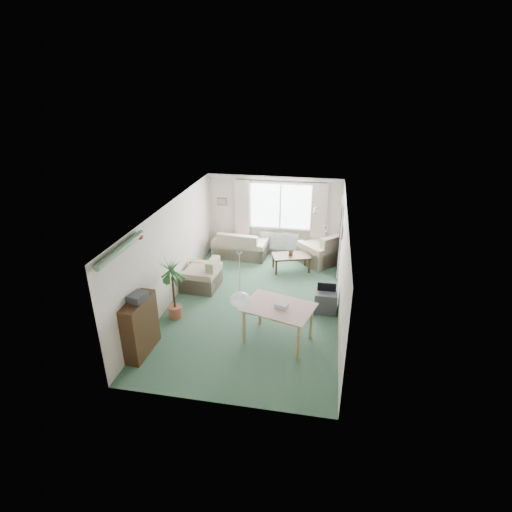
% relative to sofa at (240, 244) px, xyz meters
% --- Properties ---
extents(ground, '(6.50, 6.50, 0.00)m').
position_rel_sofa_xyz_m(ground, '(0.93, -2.75, -0.40)').
color(ground, '#32543D').
extents(window, '(1.80, 0.03, 1.30)m').
position_rel_sofa_xyz_m(window, '(1.13, 0.48, 1.10)').
color(window, white).
extents(curtain_rod, '(2.60, 0.03, 0.03)m').
position_rel_sofa_xyz_m(curtain_rod, '(1.13, 0.40, 1.87)').
color(curtain_rod, black).
extents(curtain_left, '(0.45, 0.08, 2.00)m').
position_rel_sofa_xyz_m(curtain_left, '(-0.02, 0.38, 0.87)').
color(curtain_left, beige).
extents(curtain_right, '(0.45, 0.08, 2.00)m').
position_rel_sofa_xyz_m(curtain_right, '(2.28, 0.38, 0.87)').
color(curtain_right, beige).
extents(radiator, '(1.20, 0.10, 0.55)m').
position_rel_sofa_xyz_m(radiator, '(1.13, 0.44, -0.00)').
color(radiator, white).
extents(doorway, '(0.03, 0.95, 2.00)m').
position_rel_sofa_xyz_m(doorway, '(2.92, -0.55, 0.60)').
color(doorway, black).
extents(pendant_lamp, '(0.36, 0.36, 0.36)m').
position_rel_sofa_xyz_m(pendant_lamp, '(1.13, -5.05, 1.08)').
color(pendant_lamp, white).
extents(tinsel_garland, '(1.60, 1.60, 0.12)m').
position_rel_sofa_xyz_m(tinsel_garland, '(-0.99, -5.05, 1.88)').
color(tinsel_garland, '#196626').
extents(bauble_cluster_a, '(0.20, 0.20, 0.20)m').
position_rel_sofa_xyz_m(bauble_cluster_a, '(2.23, -1.85, 1.82)').
color(bauble_cluster_a, silver).
extents(bauble_cluster_b, '(0.20, 0.20, 0.20)m').
position_rel_sofa_xyz_m(bauble_cluster_b, '(2.53, -3.05, 1.82)').
color(bauble_cluster_b, silver).
extents(wall_picture_back, '(0.28, 0.03, 0.22)m').
position_rel_sofa_xyz_m(wall_picture_back, '(-0.67, 0.48, 1.15)').
color(wall_picture_back, brown).
extents(wall_picture_right, '(0.03, 0.24, 0.30)m').
position_rel_sofa_xyz_m(wall_picture_right, '(2.91, -1.55, 1.15)').
color(wall_picture_right, brown).
extents(sofa, '(1.67, 0.98, 0.80)m').
position_rel_sofa_xyz_m(sofa, '(0.00, 0.00, 0.00)').
color(sofa, beige).
rests_on(sofa, ground).
extents(armchair_corner, '(1.42, 1.42, 0.92)m').
position_rel_sofa_xyz_m(armchair_corner, '(2.41, -0.02, 0.06)').
color(armchair_corner, beige).
rests_on(armchair_corner, ground).
extents(armchair_left, '(0.92, 0.97, 0.82)m').
position_rel_sofa_xyz_m(armchair_left, '(-0.57, -2.13, 0.01)').
color(armchair_left, beige).
rests_on(armchair_left, ground).
extents(coffee_table, '(1.16, 0.86, 0.46)m').
position_rel_sofa_xyz_m(coffee_table, '(1.62, -0.71, -0.17)').
color(coffee_table, black).
rests_on(coffee_table, ground).
extents(photo_frame, '(0.12, 0.03, 0.16)m').
position_rel_sofa_xyz_m(photo_frame, '(1.60, -0.71, 0.14)').
color(photo_frame, '#4C3527').
rests_on(photo_frame, coffee_table).
extents(bookshelf, '(0.36, 0.97, 1.17)m').
position_rel_sofa_xyz_m(bookshelf, '(-0.91, -4.93, 0.19)').
color(bookshelf, black).
rests_on(bookshelf, ground).
extents(hifi_box, '(0.35, 0.40, 0.14)m').
position_rel_sofa_xyz_m(hifi_box, '(-0.88, -4.91, 0.84)').
color(hifi_box, '#333337').
rests_on(hifi_box, bookshelf).
extents(houseplant, '(0.78, 0.78, 1.50)m').
position_rel_sofa_xyz_m(houseplant, '(-0.72, -3.62, 0.35)').
color(houseplant, '#22531C').
rests_on(houseplant, ground).
extents(dining_table, '(1.46, 1.17, 0.80)m').
position_rel_sofa_xyz_m(dining_table, '(1.69, -4.07, -0.00)').
color(dining_table, tan).
rests_on(dining_table, ground).
extents(gift_box, '(0.29, 0.24, 0.12)m').
position_rel_sofa_xyz_m(gift_box, '(1.75, -4.11, 0.46)').
color(gift_box, silver).
rests_on(gift_box, dining_table).
extents(tv_cube, '(0.51, 0.56, 0.51)m').
position_rel_sofa_xyz_m(tv_cube, '(2.63, -2.68, -0.15)').
color(tv_cube, '#37363B').
rests_on(tv_cube, ground).
extents(pet_bed, '(0.67, 0.67, 0.11)m').
position_rel_sofa_xyz_m(pet_bed, '(2.19, -2.80, -0.35)').
color(pet_bed, navy).
rests_on(pet_bed, ground).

